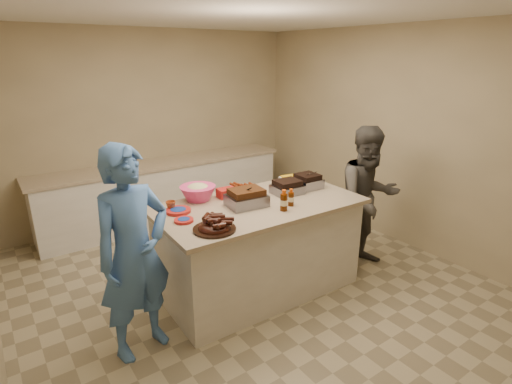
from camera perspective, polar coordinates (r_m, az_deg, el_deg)
room at (r=4.39m, az=-0.84°, el=-13.21°), size 4.50×5.00×2.70m
back_counter at (r=5.98m, az=-12.84°, el=0.06°), size 3.60×0.64×0.90m
island at (r=4.35m, az=0.39°, el=-13.54°), size 2.05×1.12×0.96m
rib_platter at (r=3.34m, az=-5.95°, el=-5.43°), size 0.37×0.37×0.14m
pulled_pork_tray at (r=3.84m, az=-1.36°, el=-1.99°), size 0.39×0.31×0.11m
brisket_tray at (r=4.20m, az=4.47°, el=-0.21°), size 0.32×0.27×0.09m
roasting_pan at (r=4.40m, az=7.32°, el=0.61°), size 0.27×0.27×0.11m
coleslaw_bowl at (r=4.04m, az=-8.24°, el=-1.11°), size 0.37×0.37×0.25m
sausage_plate at (r=4.28m, az=-1.63°, el=0.21°), size 0.31×0.31×0.05m
mac_cheese_dish at (r=4.56m, az=5.61°, el=1.32°), size 0.35×0.28×0.08m
bbq_bottle_a at (r=3.74m, az=3.97°, el=-2.64°), size 0.07×0.07×0.20m
bbq_bottle_b at (r=3.86m, az=4.99°, el=-1.94°), size 0.06×0.06×0.17m
mustard_bottle at (r=3.86m, az=-3.00°, el=-1.90°), size 0.05×0.05×0.13m
sauce_bowl at (r=3.98m, az=-2.66°, el=-1.25°), size 0.13×0.04×0.13m
plate_stack_large at (r=3.76m, az=-11.03°, el=-2.85°), size 0.24×0.24×0.03m
plate_stack_small at (r=3.54m, az=-10.26°, el=-4.18°), size 0.17×0.17×0.02m
plastic_cup at (r=3.82m, az=-12.03°, el=-2.54°), size 0.10×0.09×0.09m
basket_stack at (r=4.09m, az=-4.19°, el=-0.73°), size 0.19×0.15×0.09m
guest_blue at (r=3.75m, az=-15.65°, el=-20.41°), size 1.03×1.85×0.42m
guest_gray at (r=4.97m, az=14.79°, el=-9.75°), size 1.21×1.78×0.62m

